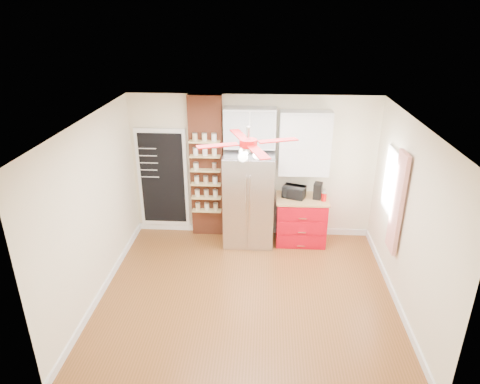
# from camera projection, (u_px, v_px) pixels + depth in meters

# --- Properties ---
(floor) EXTENTS (4.50, 4.50, 0.00)m
(floor) POSITION_uv_depth(u_px,v_px,m) (247.00, 293.00, 6.63)
(floor) COLOR brown
(floor) RESTS_ON ground
(ceiling) EXTENTS (4.50, 4.50, 0.00)m
(ceiling) POSITION_uv_depth(u_px,v_px,m) (248.00, 123.00, 5.56)
(ceiling) COLOR white
(ceiling) RESTS_ON wall_back
(wall_back) EXTENTS (4.50, 0.02, 2.70)m
(wall_back) POSITION_uv_depth(u_px,v_px,m) (253.00, 167.00, 7.93)
(wall_back) COLOR beige
(wall_back) RESTS_ON floor
(wall_front) EXTENTS (4.50, 0.02, 2.70)m
(wall_front) POSITION_uv_depth(u_px,v_px,m) (239.00, 305.00, 4.26)
(wall_front) COLOR beige
(wall_front) RESTS_ON floor
(wall_left) EXTENTS (0.02, 4.00, 2.70)m
(wall_left) POSITION_uv_depth(u_px,v_px,m) (94.00, 211.00, 6.22)
(wall_left) COLOR beige
(wall_left) RESTS_ON floor
(wall_right) EXTENTS (0.02, 4.00, 2.70)m
(wall_right) POSITION_uv_depth(u_px,v_px,m) (408.00, 220.00, 5.97)
(wall_right) COLOR beige
(wall_right) RESTS_ON floor
(chalkboard) EXTENTS (0.95, 0.05, 1.95)m
(chalkboard) POSITION_uv_depth(u_px,v_px,m) (163.00, 179.00, 8.09)
(chalkboard) COLOR white
(chalkboard) RESTS_ON wall_back
(brick_pillar) EXTENTS (0.60, 0.16, 2.70)m
(brick_pillar) POSITION_uv_depth(u_px,v_px,m) (207.00, 168.00, 7.90)
(brick_pillar) COLOR brown
(brick_pillar) RESTS_ON floor
(fridge) EXTENTS (0.90, 0.70, 1.75)m
(fridge) POSITION_uv_depth(u_px,v_px,m) (249.00, 199.00, 7.78)
(fridge) COLOR #B9B9BE
(fridge) RESTS_ON floor
(upper_glass_cabinet) EXTENTS (0.90, 0.35, 0.70)m
(upper_glass_cabinet) POSITION_uv_depth(u_px,v_px,m) (250.00, 128.00, 7.45)
(upper_glass_cabinet) COLOR white
(upper_glass_cabinet) RESTS_ON wall_back
(red_cabinet) EXTENTS (0.94, 0.64, 0.90)m
(red_cabinet) POSITION_uv_depth(u_px,v_px,m) (301.00, 220.00, 7.94)
(red_cabinet) COLOR #B70414
(red_cabinet) RESTS_ON floor
(upper_shelf_unit) EXTENTS (0.90, 0.30, 1.15)m
(upper_shelf_unit) POSITION_uv_depth(u_px,v_px,m) (305.00, 144.00, 7.53)
(upper_shelf_unit) COLOR white
(upper_shelf_unit) RESTS_ON wall_back
(window) EXTENTS (0.04, 0.75, 1.05)m
(window) POSITION_uv_depth(u_px,v_px,m) (392.00, 183.00, 6.71)
(window) COLOR white
(window) RESTS_ON wall_right
(curtain) EXTENTS (0.06, 0.40, 1.55)m
(curtain) POSITION_uv_depth(u_px,v_px,m) (398.00, 203.00, 6.25)
(curtain) COLOR red
(curtain) RESTS_ON wall_right
(ceiling_fan) EXTENTS (1.40, 1.40, 0.44)m
(ceiling_fan) POSITION_uv_depth(u_px,v_px,m) (248.00, 143.00, 5.67)
(ceiling_fan) COLOR silver
(ceiling_fan) RESTS_ON ceiling
(toaster_oven) EXTENTS (0.46, 0.39, 0.22)m
(toaster_oven) POSITION_uv_depth(u_px,v_px,m) (294.00, 192.00, 7.74)
(toaster_oven) COLOR black
(toaster_oven) RESTS_ON red_cabinet
(coffee_maker) EXTENTS (0.19, 0.23, 0.29)m
(coffee_maker) POSITION_uv_depth(u_px,v_px,m) (318.00, 191.00, 7.69)
(coffee_maker) COLOR black
(coffee_maker) RESTS_ON red_cabinet
(canister_left) EXTENTS (0.10, 0.10, 0.15)m
(canister_left) POSITION_uv_depth(u_px,v_px,m) (324.00, 197.00, 7.61)
(canister_left) COLOR #B0090A
(canister_left) RESTS_ON red_cabinet
(canister_right) EXTENTS (0.11, 0.11, 0.15)m
(canister_right) POSITION_uv_depth(u_px,v_px,m) (323.00, 194.00, 7.74)
(canister_right) COLOR red
(canister_right) RESTS_ON red_cabinet
(pantry_jar_oats) EXTENTS (0.12, 0.12, 0.13)m
(pantry_jar_oats) POSITION_uv_depth(u_px,v_px,m) (196.00, 166.00, 7.73)
(pantry_jar_oats) COLOR beige
(pantry_jar_oats) RESTS_ON brick_pillar
(pantry_jar_beans) EXTENTS (0.10, 0.10, 0.12)m
(pantry_jar_beans) POSITION_uv_depth(u_px,v_px,m) (214.00, 167.00, 7.74)
(pantry_jar_beans) COLOR #9A684E
(pantry_jar_beans) RESTS_ON brick_pillar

